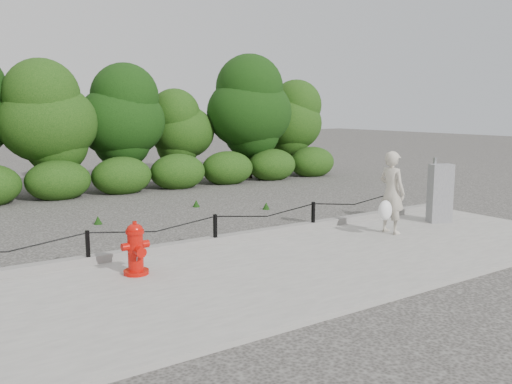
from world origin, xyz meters
The scene contains 8 objects.
ground centered at (0.00, 0.00, 0.00)m, with size 90.00×90.00×0.00m, color #2D2B28.
sidewalk centered at (0.00, -2.00, 0.04)m, with size 14.00×4.00×0.08m, color gray.
curb centered at (0.00, 0.05, 0.15)m, with size 14.00×0.22×0.14m, color slate.
chain_barrier centered at (0.00, 0.00, 0.46)m, with size 10.06×0.06×0.60m.
treeline centered at (0.42, 8.92, 2.46)m, with size 20.16×3.70×4.64m.
fire_hydrant centered at (-2.02, -0.97, 0.50)m, with size 0.46×0.46×0.87m.
pedestrian centered at (3.59, -1.25, 0.94)m, with size 0.73×0.65×1.76m.
utility_cabinet centered at (5.40, -1.12, 0.76)m, with size 0.59×0.48×1.51m.
Camera 1 is at (-5.16, -9.03, 2.74)m, focal length 38.00 mm.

